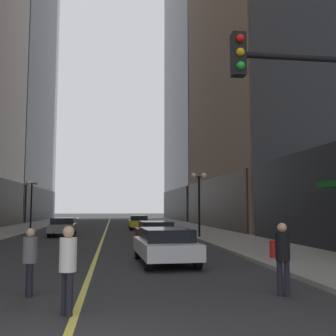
{
  "coord_description": "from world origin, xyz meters",
  "views": [
    {
      "loc": [
        0.73,
        -5.29,
        2.1
      ],
      "look_at": [
        4.48,
        22.65,
        4.88
      ],
      "focal_mm": 42.77,
      "sensor_mm": 36.0,
      "label": 1
    }
  ],
  "objects_px": {
    "car_yellow": "(138,222)",
    "pedestrian_in_white_shirt": "(68,263)",
    "car_maroon": "(155,232)",
    "street_lamp_right_mid": "(199,190)",
    "car_white": "(165,244)",
    "fire_hydrant_right": "(273,251)",
    "car_grey": "(63,226)",
    "street_lamp_left_far": "(32,194)",
    "pedestrian_in_grey_suit": "(30,257)",
    "pedestrian_in_black_coat": "(283,253)"
  },
  "relations": [
    {
      "from": "car_maroon",
      "to": "car_yellow",
      "type": "distance_m",
      "value": 16.06
    },
    {
      "from": "street_lamp_left_far",
      "to": "pedestrian_in_grey_suit",
      "type": "bearing_deg",
      "value": -78.79
    },
    {
      "from": "car_yellow",
      "to": "pedestrian_in_white_shirt",
      "type": "height_order",
      "value": "pedestrian_in_white_shirt"
    },
    {
      "from": "car_maroon",
      "to": "street_lamp_right_mid",
      "type": "xyz_separation_m",
      "value": [
        3.38,
        3.93,
        2.54
      ]
    },
    {
      "from": "car_maroon",
      "to": "car_yellow",
      "type": "height_order",
      "value": "same"
    },
    {
      "from": "car_white",
      "to": "car_grey",
      "type": "height_order",
      "value": "same"
    },
    {
      "from": "pedestrian_in_white_shirt",
      "to": "street_lamp_right_mid",
      "type": "relative_size",
      "value": 0.39
    },
    {
      "from": "pedestrian_in_white_shirt",
      "to": "pedestrian_in_black_coat",
      "type": "bearing_deg",
      "value": 12.17
    },
    {
      "from": "car_grey",
      "to": "street_lamp_right_mid",
      "type": "distance_m",
      "value": 10.67
    },
    {
      "from": "car_maroon",
      "to": "fire_hydrant_right",
      "type": "relative_size",
      "value": 5.63
    },
    {
      "from": "car_grey",
      "to": "pedestrian_in_grey_suit",
      "type": "distance_m",
      "value": 20.73
    },
    {
      "from": "car_white",
      "to": "street_lamp_left_far",
      "type": "relative_size",
      "value": 1.05
    },
    {
      "from": "car_yellow",
      "to": "pedestrian_in_white_shirt",
      "type": "bearing_deg",
      "value": -96.04
    },
    {
      "from": "car_white",
      "to": "pedestrian_in_white_shirt",
      "type": "xyz_separation_m",
      "value": [
        -2.8,
        -6.82,
        0.29
      ]
    },
    {
      "from": "car_maroon",
      "to": "street_lamp_left_far",
      "type": "xyz_separation_m",
      "value": [
        -9.42,
        13.52,
        2.54
      ]
    },
    {
      "from": "car_maroon",
      "to": "pedestrian_in_white_shirt",
      "type": "height_order",
      "value": "pedestrian_in_white_shirt"
    },
    {
      "from": "car_white",
      "to": "car_maroon",
      "type": "bearing_deg",
      "value": 87.07
    },
    {
      "from": "pedestrian_in_grey_suit",
      "to": "street_lamp_left_far",
      "type": "distance_m",
      "value": 26.57
    },
    {
      "from": "street_lamp_left_far",
      "to": "street_lamp_right_mid",
      "type": "bearing_deg",
      "value": -36.82
    },
    {
      "from": "street_lamp_left_far",
      "to": "street_lamp_right_mid",
      "type": "relative_size",
      "value": 1.0
    },
    {
      "from": "car_maroon",
      "to": "pedestrian_in_grey_suit",
      "type": "distance_m",
      "value": 13.16
    },
    {
      "from": "car_yellow",
      "to": "car_maroon",
      "type": "bearing_deg",
      "value": -90.11
    },
    {
      "from": "pedestrian_in_black_coat",
      "to": "fire_hydrant_right",
      "type": "relative_size",
      "value": 2.16
    },
    {
      "from": "pedestrian_in_grey_suit",
      "to": "street_lamp_left_far",
      "type": "height_order",
      "value": "street_lamp_left_far"
    },
    {
      "from": "car_yellow",
      "to": "street_lamp_right_mid",
      "type": "distance_m",
      "value": 12.84
    },
    {
      "from": "pedestrian_in_black_coat",
      "to": "street_lamp_right_mid",
      "type": "relative_size",
      "value": 0.39
    },
    {
      "from": "pedestrian_in_grey_suit",
      "to": "pedestrian_in_black_coat",
      "type": "bearing_deg",
      "value": -7.7
    },
    {
      "from": "pedestrian_in_grey_suit",
      "to": "street_lamp_right_mid",
      "type": "relative_size",
      "value": 0.36
    },
    {
      "from": "street_lamp_left_far",
      "to": "fire_hydrant_right",
      "type": "relative_size",
      "value": 5.54
    },
    {
      "from": "car_grey",
      "to": "street_lamp_right_mid",
      "type": "height_order",
      "value": "street_lamp_right_mid"
    },
    {
      "from": "car_yellow",
      "to": "pedestrian_in_grey_suit",
      "type": "height_order",
      "value": "pedestrian_in_grey_suit"
    },
    {
      "from": "car_grey",
      "to": "car_maroon",
      "type": "bearing_deg",
      "value": -53.52
    },
    {
      "from": "car_yellow",
      "to": "pedestrian_in_grey_suit",
      "type": "bearing_deg",
      "value": -98.59
    },
    {
      "from": "car_maroon",
      "to": "pedestrian_in_black_coat",
      "type": "distance_m",
      "value": 13.37
    },
    {
      "from": "pedestrian_in_grey_suit",
      "to": "fire_hydrant_right",
      "type": "bearing_deg",
      "value": 31.77
    },
    {
      "from": "street_lamp_left_far",
      "to": "pedestrian_in_white_shirt",
      "type": "bearing_deg",
      "value": -77.36
    },
    {
      "from": "street_lamp_right_mid",
      "to": "car_maroon",
      "type": "bearing_deg",
      "value": -130.64
    },
    {
      "from": "pedestrian_in_grey_suit",
      "to": "street_lamp_right_mid",
      "type": "bearing_deg",
      "value": 64.96
    },
    {
      "from": "car_maroon",
      "to": "street_lamp_left_far",
      "type": "distance_m",
      "value": 16.67
    },
    {
      "from": "car_yellow",
      "to": "pedestrian_in_black_coat",
      "type": "bearing_deg",
      "value": -86.7
    },
    {
      "from": "car_white",
      "to": "pedestrian_in_black_coat",
      "type": "distance_m",
      "value": 6.14
    },
    {
      "from": "street_lamp_left_far",
      "to": "car_maroon",
      "type": "bearing_deg",
      "value": -55.11
    },
    {
      "from": "car_maroon",
      "to": "car_grey",
      "type": "xyz_separation_m",
      "value": [
        -6.07,
        8.2,
        -0.0
      ]
    },
    {
      "from": "car_maroon",
      "to": "car_yellow",
      "type": "relative_size",
      "value": 0.96
    },
    {
      "from": "pedestrian_in_black_coat",
      "to": "street_lamp_left_far",
      "type": "distance_m",
      "value": 29.09
    },
    {
      "from": "car_grey",
      "to": "pedestrian_in_grey_suit",
      "type": "height_order",
      "value": "pedestrian_in_grey_suit"
    },
    {
      "from": "car_white",
      "to": "car_yellow",
      "type": "relative_size",
      "value": 0.99
    },
    {
      "from": "pedestrian_in_white_shirt",
      "to": "street_lamp_left_far",
      "type": "relative_size",
      "value": 0.39
    },
    {
      "from": "car_maroon",
      "to": "street_lamp_left_far",
      "type": "bearing_deg",
      "value": 124.89
    },
    {
      "from": "street_lamp_left_far",
      "to": "fire_hydrant_right",
      "type": "height_order",
      "value": "street_lamp_left_far"
    }
  ]
}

